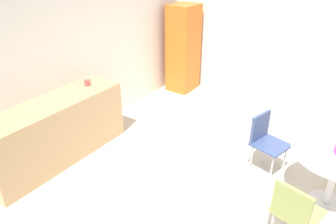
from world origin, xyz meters
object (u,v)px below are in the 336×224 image
object	(u,v)px
mug_white	(87,82)
chair_olive	(294,210)
locker_cabinet	(183,49)
chair_navy	(265,137)

from	to	relation	value
mug_white	chair_olive	bearing A→B (deg)	-97.45
locker_cabinet	mug_white	world-z (taller)	locker_cabinet
chair_navy	chair_olive	xyz separation A→B (m)	(-1.15, -0.69, 0.00)
chair_olive	mug_white	size ratio (longest dim) A/B	6.43
locker_cabinet	chair_navy	world-z (taller)	locker_cabinet
locker_cabinet	mug_white	size ratio (longest dim) A/B	13.78
mug_white	chair_navy	bearing A→B (deg)	-74.39
chair_navy	mug_white	bearing A→B (deg)	105.61
locker_cabinet	chair_navy	distance (m)	3.05
chair_olive	mug_white	xyz separation A→B (m)	(0.43, 3.27, 0.43)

